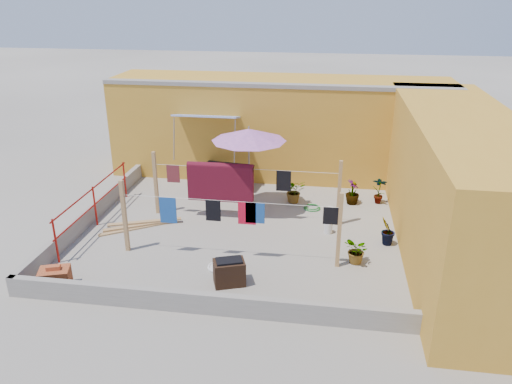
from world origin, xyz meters
TOP-DOWN VIEW (x-y plane):
  - ground at (0.00, 0.00)m, footprint 80.00×80.00m
  - wall_back at (0.50, 4.69)m, footprint 11.00×3.27m
  - wall_right at (5.20, 0.00)m, footprint 2.40×9.00m
  - parapet_front at (0.00, -3.58)m, footprint 8.30×0.16m
  - parapet_left at (-4.08, 0.00)m, footprint 0.16×7.30m
  - red_railing at (-3.85, -0.20)m, footprint 0.05×4.20m
  - clothesline_rig at (-0.55, 0.57)m, footprint 5.09×2.35m
  - patio_umbrella at (0.02, 1.38)m, footprint 2.40×2.40m
  - outdoor_table at (-0.94, 2.98)m, footprint 1.64×0.98m
  - brick_stack at (-3.36, -3.20)m, footprint 0.72×0.62m
  - lumber_pile at (-2.66, -0.16)m, footprint 1.92×1.25m
  - brazier at (0.22, -2.49)m, footprint 0.76×0.63m
  - white_basin at (-0.14, -1.95)m, footprint 0.50×0.50m
  - water_jug_a at (2.30, 1.24)m, footprint 0.21×0.21m
  - water_jug_b at (2.27, 0.26)m, footprint 0.22×0.22m
  - green_hose at (1.79, 1.75)m, footprint 0.49×0.49m
  - plant_back_a at (1.23, 2.15)m, footprint 0.77×0.72m
  - plant_back_b at (2.93, 2.28)m, footprint 0.45×0.45m
  - plant_right_a at (3.70, 2.44)m, footprint 0.50×0.40m
  - plant_right_b at (3.70, -0.19)m, footprint 0.48×0.52m
  - plant_right_c at (2.94, -1.21)m, footprint 0.70×0.74m

SIDE VIEW (x-z plane):
  - ground at x=0.00m, z-range 0.00..0.00m
  - green_hose at x=1.79m, z-range 0.00..0.07m
  - white_basin at x=-0.14m, z-range 0.00..0.09m
  - lumber_pile at x=-2.66m, z-range 0.00..0.13m
  - water_jug_a at x=2.30m, z-range -0.02..0.31m
  - water_jug_b at x=2.27m, z-range -0.02..0.32m
  - parapet_front at x=0.00m, z-range 0.00..0.44m
  - parapet_left at x=-4.08m, z-range 0.00..0.44m
  - brick_stack at x=-3.36m, z-range -0.04..0.50m
  - brazier at x=0.22m, z-range -0.01..0.58m
  - plant_right_c at x=2.94m, z-range 0.00..0.64m
  - plant_back_a at x=1.23m, z-range 0.00..0.70m
  - plant_back_b at x=2.93m, z-range 0.00..0.72m
  - plant_right_b at x=3.70m, z-range 0.00..0.75m
  - plant_right_a at x=3.70m, z-range 0.00..0.82m
  - outdoor_table at x=-0.94m, z-range 0.29..1.02m
  - red_railing at x=-3.85m, z-range 0.17..1.27m
  - clothesline_rig at x=-0.55m, z-range 0.10..1.90m
  - wall_right at x=5.20m, z-range 0.00..3.20m
  - wall_back at x=0.50m, z-range 0.00..3.21m
  - patio_umbrella at x=0.02m, z-range 0.98..3.43m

